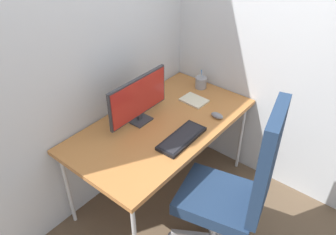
# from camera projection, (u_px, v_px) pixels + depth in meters

# --- Properties ---
(ground_plane) EXTENTS (8.00, 8.00, 0.00)m
(ground_plane) POSITION_uv_depth(u_px,v_px,m) (163.00, 190.00, 2.98)
(ground_plane) COLOR brown
(wall_back) EXTENTS (2.86, 0.04, 2.80)m
(wall_back) POSITION_uv_depth(u_px,v_px,m) (115.00, 25.00, 2.39)
(wall_back) COLOR silver
(wall_back) RESTS_ON ground_plane
(wall_side_right) EXTENTS (0.04, 2.18, 2.80)m
(wall_side_right) POSITION_uv_depth(u_px,v_px,m) (246.00, 15.00, 2.55)
(wall_side_right) COLOR silver
(wall_side_right) RESTS_ON ground_plane
(desk) EXTENTS (1.48, 0.80, 0.73)m
(desk) POSITION_uv_depth(u_px,v_px,m) (162.00, 127.00, 2.57)
(desk) COLOR #B27038
(desk) RESTS_ON ground_plane
(office_chair) EXTENTS (0.65, 0.64, 1.27)m
(office_chair) POSITION_uv_depth(u_px,v_px,m) (238.00, 188.00, 2.14)
(office_chair) COLOR black
(office_chair) RESTS_ON ground_plane
(monitor) EXTENTS (0.57, 0.12, 0.36)m
(monitor) POSITION_uv_depth(u_px,v_px,m) (139.00, 98.00, 2.47)
(monitor) COLOR #333338
(monitor) RESTS_ON desk
(keyboard) EXTENTS (0.41, 0.17, 0.03)m
(keyboard) POSITION_uv_depth(u_px,v_px,m) (182.00, 138.00, 2.38)
(keyboard) COLOR black
(keyboard) RESTS_ON desk
(mouse) EXTENTS (0.06, 0.11, 0.04)m
(mouse) POSITION_uv_depth(u_px,v_px,m) (217.00, 116.00, 2.60)
(mouse) COLOR slate
(mouse) RESTS_ON desk
(pen_holder) EXTENTS (0.10, 0.10, 0.17)m
(pen_holder) POSITION_uv_depth(u_px,v_px,m) (201.00, 82.00, 2.96)
(pen_holder) COLOR gray
(pen_holder) RESTS_ON desk
(notebook) EXTENTS (0.16, 0.21, 0.02)m
(notebook) POSITION_uv_depth(u_px,v_px,m) (194.00, 100.00, 2.80)
(notebook) COLOR beige
(notebook) RESTS_ON desk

